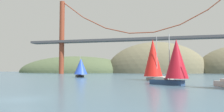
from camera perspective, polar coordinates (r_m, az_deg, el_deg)
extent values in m
plane|color=#426075|center=(20.55, -22.45, -10.46)|extent=(360.00, 360.00, 0.00)
ellipsoid|color=#6B664C|center=(151.64, 11.32, -4.37)|extent=(68.66, 44.00, 42.27)
ellipsoid|color=#4C5B3D|center=(165.64, -9.95, -4.31)|extent=(89.48, 44.00, 24.36)
cylinder|color=brown|center=(126.44, -13.03, 4.79)|extent=(2.80, 2.80, 41.11)
cube|color=#47474C|center=(113.14, 7.74, 4.37)|extent=(125.82, 6.00, 1.20)
cylinder|color=brown|center=(126.89, -10.29, 11.94)|extent=(13.14, 0.50, 10.27)
cylinder|color=brown|center=(120.35, -4.69, 8.71)|extent=(13.06, 0.50, 7.03)
cylinder|color=brown|center=(116.00, 1.36, 6.67)|extent=(12.96, 0.50, 3.78)
cylinder|color=brown|center=(113.66, 7.72, 6.07)|extent=(12.83, 0.50, 0.50)
cylinder|color=brown|center=(113.31, 14.23, 7.02)|extent=(12.96, 0.50, 3.78)
cylinder|color=brown|center=(115.10, 20.68, 9.49)|extent=(13.06, 0.50, 7.03)
cube|color=#B7B2A8|center=(49.77, 12.22, -6.01)|extent=(6.12, 7.45, 0.62)
cube|color=beige|center=(48.61, 13.11, -5.49)|extent=(2.73, 2.93, 0.36)
cylinder|color=#B2B2B7|center=(50.42, 11.68, -0.32)|extent=(0.14, 0.14, 9.35)
cone|color=red|center=(51.83, 10.67, -0.43)|extent=(6.03, 6.03, 8.73)
cube|color=black|center=(71.70, -8.51, -5.23)|extent=(4.51, 5.52, 0.66)
cube|color=beige|center=(72.68, -8.68, -4.81)|extent=(2.01, 2.16, 0.36)
cylinder|color=#B2B2B7|center=(71.13, -8.39, -2.47)|extent=(0.14, 0.14, 6.23)
cone|color=blue|center=(69.91, -8.17, -2.70)|extent=(5.89, 5.89, 5.04)
cube|color=navy|center=(37.77, 14.14, -6.69)|extent=(5.80, 4.19, 0.81)
cube|color=beige|center=(38.25, 12.77, -5.79)|extent=(2.20, 1.97, 0.36)
cylinder|color=#B2B2B7|center=(37.49, 14.81, -0.22)|extent=(0.14, 0.14, 7.68)
cone|color=#B21423|center=(36.90, 16.55, -0.65)|extent=(5.02, 5.02, 6.42)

